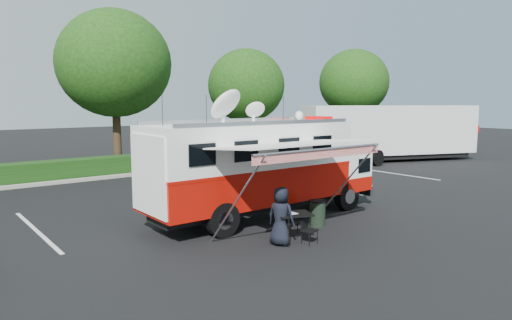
{
  "coord_description": "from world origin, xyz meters",
  "views": [
    {
      "loc": [
        -9.56,
        -11.66,
        3.88
      ],
      "look_at": [
        0.0,
        0.5,
        1.9
      ],
      "focal_mm": 32.0,
      "sensor_mm": 36.0,
      "label": 1
    }
  ],
  "objects_px": {
    "folding_table": "(294,215)",
    "trash_bin": "(317,213)",
    "command_truck": "(264,166)",
    "semi_trailer": "(390,132)"
  },
  "relations": [
    {
      "from": "command_truck",
      "to": "folding_table",
      "type": "distance_m",
      "value": 3.02
    },
    {
      "from": "trash_bin",
      "to": "command_truck",
      "type": "bearing_deg",
      "value": 110.44
    },
    {
      "from": "command_truck",
      "to": "semi_trailer",
      "type": "relative_size",
      "value": 0.72
    },
    {
      "from": "command_truck",
      "to": "semi_trailer",
      "type": "distance_m",
      "value": 17.29
    },
    {
      "from": "folding_table",
      "to": "trash_bin",
      "type": "xyz_separation_m",
      "value": [
        1.77,
        0.8,
        -0.37
      ]
    },
    {
      "from": "folding_table",
      "to": "semi_trailer",
      "type": "height_order",
      "value": "semi_trailer"
    },
    {
      "from": "command_truck",
      "to": "semi_trailer",
      "type": "bearing_deg",
      "value": 21.97
    },
    {
      "from": "folding_table",
      "to": "semi_trailer",
      "type": "bearing_deg",
      "value": 28.04
    },
    {
      "from": "folding_table",
      "to": "trash_bin",
      "type": "bearing_deg",
      "value": 24.25
    },
    {
      "from": "command_truck",
      "to": "semi_trailer",
      "type": "height_order",
      "value": "command_truck"
    }
  ]
}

